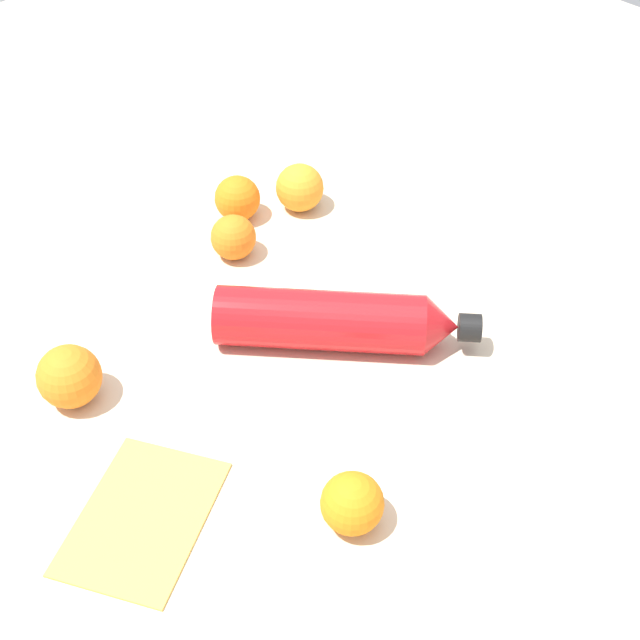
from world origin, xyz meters
TOP-DOWN VIEW (x-y plane):
  - ground_plane at (0.00, 0.00)m, footprint 2.40×2.40m
  - water_bottle at (-0.06, 0.03)m, footprint 0.26×0.26m
  - orange_0 at (0.10, 0.23)m, footprint 0.06×0.06m
  - orange_1 at (-0.21, -0.22)m, footprint 0.07×0.07m
  - orange_2 at (0.23, -0.10)m, footprint 0.07×0.07m
  - orange_3 at (-0.07, -0.19)m, footprint 0.06×0.06m
  - orange_4 at (-0.13, -0.26)m, footprint 0.06×0.06m
  - folded_napkin at (0.26, 0.09)m, footprint 0.21×0.20m

SIDE VIEW (x-z plane):
  - ground_plane at x=0.00m, z-range 0.00..0.00m
  - folded_napkin at x=0.26m, z-range 0.00..0.01m
  - orange_3 at x=-0.07m, z-range 0.00..0.06m
  - orange_0 at x=0.10m, z-range 0.00..0.06m
  - orange_4 at x=-0.13m, z-range 0.00..0.06m
  - orange_1 at x=-0.21m, z-range 0.00..0.07m
  - water_bottle at x=-0.06m, z-range 0.00..0.07m
  - orange_2 at x=0.23m, z-range 0.00..0.07m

